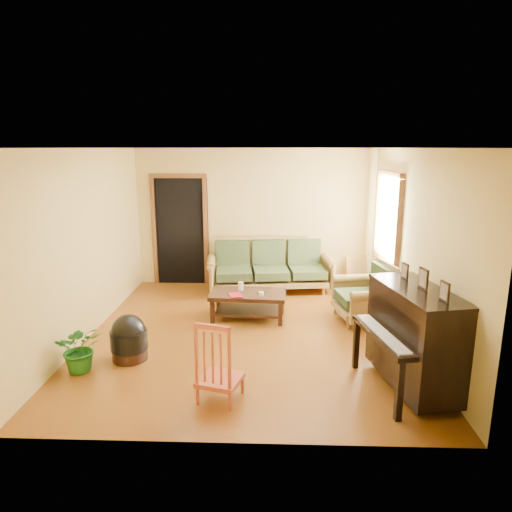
{
  "coord_description": "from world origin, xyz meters",
  "views": [
    {
      "loc": [
        0.32,
        -6.11,
        2.6
      ],
      "look_at": [
        0.1,
        0.2,
        1.1
      ],
      "focal_mm": 32.0,
      "sensor_mm": 36.0,
      "label": 1
    }
  ],
  "objects_px": {
    "piano": "(414,340)",
    "potted_plant": "(80,348)",
    "armchair": "(363,292)",
    "red_chair": "(220,360)",
    "sofa": "(270,265)",
    "footstool": "(129,343)",
    "coffee_table": "(248,305)",
    "ceramic_crock": "(367,283)"
  },
  "relations": [
    {
      "from": "piano",
      "to": "potted_plant",
      "type": "distance_m",
      "value": 3.83
    },
    {
      "from": "armchair",
      "to": "red_chair",
      "type": "xyz_separation_m",
      "value": [
        -1.93,
        -2.35,
        -0.01
      ]
    },
    {
      "from": "sofa",
      "to": "armchair",
      "type": "bearing_deg",
      "value": -52.5
    },
    {
      "from": "footstool",
      "to": "armchair",
      "type": "bearing_deg",
      "value": 24.6
    },
    {
      "from": "sofa",
      "to": "potted_plant",
      "type": "xyz_separation_m",
      "value": [
        -2.24,
        -3.22,
        -0.19
      ]
    },
    {
      "from": "coffee_table",
      "to": "ceramic_crock",
      "type": "height_order",
      "value": "coffee_table"
    },
    {
      "from": "coffee_table",
      "to": "potted_plant",
      "type": "distance_m",
      "value": 2.61
    },
    {
      "from": "coffee_table",
      "to": "potted_plant",
      "type": "bearing_deg",
      "value": -136.62
    },
    {
      "from": "sofa",
      "to": "footstool",
      "type": "bearing_deg",
      "value": -128.17
    },
    {
      "from": "ceramic_crock",
      "to": "potted_plant",
      "type": "height_order",
      "value": "potted_plant"
    },
    {
      "from": "ceramic_crock",
      "to": "sofa",
      "type": "bearing_deg",
      "value": -175.25
    },
    {
      "from": "red_chair",
      "to": "coffee_table",
      "type": "bearing_deg",
      "value": 102.49
    },
    {
      "from": "red_chair",
      "to": "footstool",
      "type": "bearing_deg",
      "value": 161.05
    },
    {
      "from": "red_chair",
      "to": "potted_plant",
      "type": "height_order",
      "value": "red_chair"
    },
    {
      "from": "sofa",
      "to": "red_chair",
      "type": "relative_size",
      "value": 2.5
    },
    {
      "from": "piano",
      "to": "ceramic_crock",
      "type": "bearing_deg",
      "value": 74.79
    },
    {
      "from": "footstool",
      "to": "sofa",
      "type": "bearing_deg",
      "value": 58.79
    },
    {
      "from": "armchair",
      "to": "footstool",
      "type": "height_order",
      "value": "armchair"
    },
    {
      "from": "piano",
      "to": "footstool",
      "type": "bearing_deg",
      "value": 158.54
    },
    {
      "from": "piano",
      "to": "potted_plant",
      "type": "relative_size",
      "value": 2.22
    },
    {
      "from": "armchair",
      "to": "ceramic_crock",
      "type": "height_order",
      "value": "armchair"
    },
    {
      "from": "footstool",
      "to": "potted_plant",
      "type": "bearing_deg",
      "value": -146.04
    },
    {
      "from": "piano",
      "to": "sofa",
      "type": "bearing_deg",
      "value": 102.89
    },
    {
      "from": "potted_plant",
      "to": "piano",
      "type": "bearing_deg",
      "value": -4.04
    },
    {
      "from": "coffee_table",
      "to": "footstool",
      "type": "distance_m",
      "value": 2.04
    },
    {
      "from": "piano",
      "to": "red_chair",
      "type": "height_order",
      "value": "piano"
    },
    {
      "from": "sofa",
      "to": "footstool",
      "type": "distance_m",
      "value": 3.4
    },
    {
      "from": "piano",
      "to": "potted_plant",
      "type": "xyz_separation_m",
      "value": [
        -3.81,
        0.27,
        -0.28
      ]
    },
    {
      "from": "coffee_table",
      "to": "sofa",
      "type": "bearing_deg",
      "value": 76.63
    },
    {
      "from": "red_chair",
      "to": "ceramic_crock",
      "type": "relative_size",
      "value": 3.68
    },
    {
      "from": "armchair",
      "to": "footstool",
      "type": "bearing_deg",
      "value": -165.12
    },
    {
      "from": "sofa",
      "to": "coffee_table",
      "type": "bearing_deg",
      "value": -110.33
    },
    {
      "from": "sofa",
      "to": "red_chair",
      "type": "height_order",
      "value": "sofa"
    },
    {
      "from": "sofa",
      "to": "ceramic_crock",
      "type": "bearing_deg",
      "value": -2.21
    },
    {
      "from": "coffee_table",
      "to": "piano",
      "type": "bearing_deg",
      "value": -47.1
    },
    {
      "from": "coffee_table",
      "to": "ceramic_crock",
      "type": "xyz_separation_m",
      "value": [
        2.16,
        1.58,
        -0.09
      ]
    },
    {
      "from": "footstool",
      "to": "potted_plant",
      "type": "relative_size",
      "value": 0.78
    },
    {
      "from": "piano",
      "to": "ceramic_crock",
      "type": "distance_m",
      "value": 3.68
    },
    {
      "from": "sofa",
      "to": "coffee_table",
      "type": "relative_size",
      "value": 1.95
    },
    {
      "from": "coffee_table",
      "to": "piano",
      "type": "relative_size",
      "value": 0.89
    },
    {
      "from": "armchair",
      "to": "potted_plant",
      "type": "relative_size",
      "value": 1.57
    },
    {
      "from": "piano",
      "to": "ceramic_crock",
      "type": "height_order",
      "value": "piano"
    }
  ]
}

